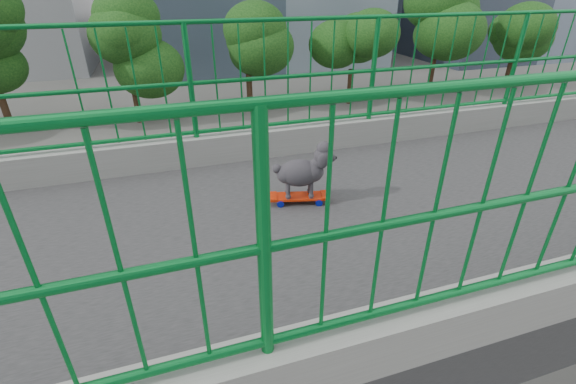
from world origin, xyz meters
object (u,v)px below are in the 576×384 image
(skateboard, at_px, (299,197))
(car_3, at_px, (57,181))
(poodle, at_px, (303,170))
(car_4, at_px, (438,116))
(car_5, at_px, (445,247))
(car_1, at_px, (392,204))

(skateboard, xyz_separation_m, car_3, (-15.33, -6.10, -6.29))
(skateboard, bearing_deg, car_3, -143.96)
(poodle, bearing_deg, car_4, 152.52)
(skateboard, distance_m, car_5, 11.22)
(poodle, height_order, car_3, poodle)
(car_1, xyz_separation_m, car_5, (3.20, 0.09, 0.06))
(car_1, bearing_deg, car_4, 135.70)
(poodle, relative_size, car_4, 0.14)
(skateboard, bearing_deg, car_5, 142.32)
(car_3, xyz_separation_m, car_4, (-3.20, 22.72, -0.10))
(skateboard, distance_m, car_1, 13.13)
(skateboard, height_order, car_3, skateboard)
(car_1, bearing_deg, poodle, -38.94)
(car_5, bearing_deg, car_4, 144.07)
(car_1, distance_m, car_3, 14.80)
(car_3, bearing_deg, skateboard, -158.30)
(car_1, bearing_deg, car_5, 1.64)
(car_4, relative_size, car_5, 0.81)
(car_1, height_order, car_3, car_3)
(car_3, relative_size, car_4, 1.35)
(skateboard, relative_size, car_3, 0.10)
(car_4, bearing_deg, car_3, 98.02)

